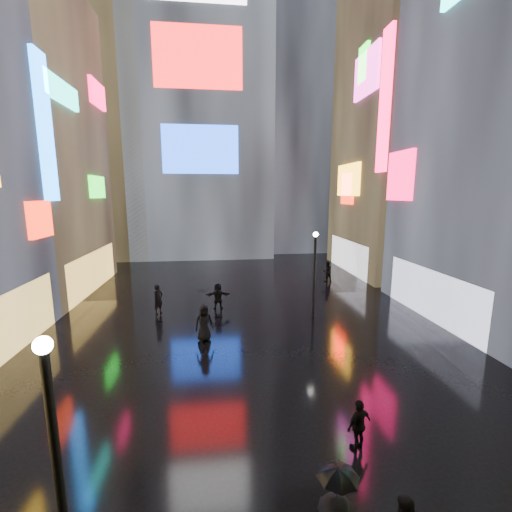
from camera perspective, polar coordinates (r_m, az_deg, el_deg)
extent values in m
plane|color=black|center=(22.45, -2.41, -8.92)|extent=(140.00, 140.00, 0.00)
cube|color=#FF250C|center=(21.61, -32.34, 5.18)|extent=(0.25, 2.24, 1.94)
cube|color=#1472FF|center=(23.37, -31.74, 17.71)|extent=(0.25, 1.40, 8.00)
cube|color=black|center=(30.95, -35.91, 15.12)|extent=(10.00, 12.00, 22.00)
cube|color=#FFC659|center=(29.37, -25.55, -2.27)|extent=(0.20, 10.00, 3.00)
cube|color=#1BF422|center=(30.42, -24.95, 10.37)|extent=(0.25, 3.00, 1.71)
cube|color=#1AFFE8|center=(26.24, -29.76, 22.73)|extent=(0.25, 4.84, 1.37)
cube|color=#FF0C48|center=(33.16, -24.93, 23.24)|extent=(0.25, 3.32, 1.94)
cube|color=white|center=(22.89, 27.29, -5.80)|extent=(0.20, 9.00, 3.00)
cube|color=#FF0C48|center=(25.50, 22.93, 12.19)|extent=(0.25, 2.99, 3.26)
cube|color=#FF0C48|center=(28.78, 20.72, 22.97)|extent=(0.25, 1.40, 10.00)
cube|color=black|center=(36.34, 23.82, 19.99)|extent=(10.00, 12.00, 28.00)
cube|color=white|center=(34.12, 15.16, 0.04)|extent=(0.20, 9.00, 3.00)
cube|color=#FFA719|center=(33.83, 15.14, 12.14)|extent=(0.25, 4.92, 2.91)
cube|color=#FF32C4|center=(32.65, 17.96, 27.02)|extent=(0.25, 4.36, 3.46)
cube|color=#FF250C|center=(33.92, 15.00, 10.76)|extent=(0.25, 2.63, 2.87)
cube|color=#1BF422|center=(33.53, 17.51, 28.23)|extent=(0.25, 1.69, 2.90)
cube|color=black|center=(47.15, -9.19, 27.01)|extent=(16.00, 14.00, 42.00)
cube|color=#FF1414|center=(40.41, -9.67, 29.90)|extent=(9.00, 0.20, 6.00)
cube|color=#194CFF|center=(38.34, -9.24, 17.13)|extent=(8.00, 0.20, 5.00)
cube|color=black|center=(49.24, 6.23, 21.56)|extent=(12.00, 12.00, 34.00)
cube|color=black|center=(45.24, -23.67, 16.64)|extent=(10.00, 10.00, 26.00)
cylinder|color=black|center=(7.85, -29.94, -30.01)|extent=(0.16, 0.16, 5.00)
sphere|color=white|center=(6.56, -32.00, -12.51)|extent=(0.30, 0.30, 0.30)
cylinder|color=black|center=(20.87, 9.69, -3.41)|extent=(0.16, 0.16, 5.00)
sphere|color=white|center=(20.42, 9.91, 3.56)|extent=(0.30, 0.30, 0.30)
imported|color=black|center=(11.54, 16.78, -25.31)|extent=(0.98, 0.73, 1.55)
imported|color=black|center=(17.88, -8.65, -10.97)|extent=(1.05, 0.83, 1.89)
imported|color=black|center=(22.40, -6.35, -6.69)|extent=(1.62, 0.56, 1.74)
imported|color=black|center=(22.28, -15.98, -6.94)|extent=(0.78, 0.82, 1.88)
imported|color=black|center=(29.79, 11.76, -2.53)|extent=(0.96, 0.82, 1.75)
imported|color=black|center=(7.64, 13.43, -32.83)|extent=(0.90, 0.90, 0.66)
imported|color=black|center=(17.43, -8.77, -6.75)|extent=(1.12, 1.13, 0.86)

